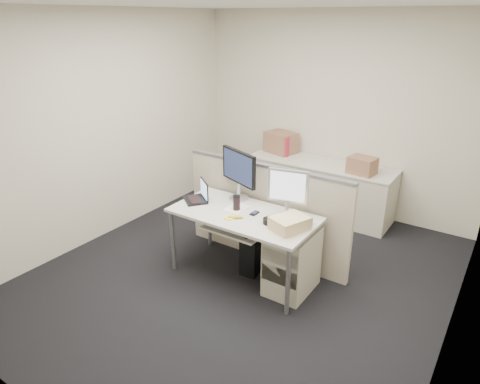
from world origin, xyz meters
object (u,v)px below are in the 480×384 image
Objects in this scene: desk_phone at (300,222)px; desk at (244,219)px; monitor_main at (239,175)px; laptop at (195,191)px.

desk is at bearing 179.98° from desk_phone.
desk_phone reaches higher than desk.
laptop is at bearing -119.71° from monitor_main.
laptop reaches higher than desk_phone.
monitor_main is at bearing 158.91° from desk_phone.
desk is 0.61m from desk_phone.
monitor_main reaches higher than desk.
laptop is at bearing -178.15° from desk.
desk is at bearing -27.71° from monitor_main.
laptop is (-0.62, -0.02, 0.17)m from desk.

